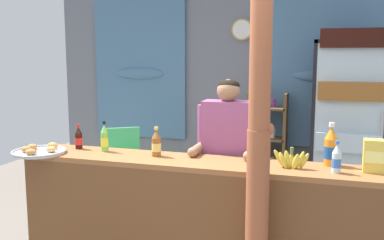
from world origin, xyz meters
The scene contains 16 objects.
ground_plane centered at (0.00, 1.18, 0.00)m, with size 7.66×7.66×0.00m, color slate.
back_wall_curtained centered at (0.00, 2.99, 1.32)m, with size 5.29×0.22×2.56m.
stall_counter centered at (0.12, 0.33, 0.56)m, with size 2.82×0.45×0.94m.
timber_post centered at (0.65, 0.07, 1.21)m, with size 0.18×0.15×2.52m.
drink_fridge centered at (1.28, 2.43, 1.10)m, with size 0.78×0.64×2.01m.
bottle_shelf_rack centered at (0.35, 2.72, 0.66)m, with size 0.48×0.28×1.27m.
plastic_lawn_chair centered at (-1.25, 1.94, 0.49)m, with size 0.61×0.61×0.86m.
shopkeeper centered at (0.28, 0.79, 0.98)m, with size 0.53×0.42×1.54m.
soda_bottle_orange_soda centered at (1.11, 0.58, 1.07)m, with size 0.10×0.10×0.32m.
soda_bottle_lime_soda centered at (-0.71, 0.51, 1.04)m, with size 0.06×0.06×0.26m.
soda_bottle_iced_tea centered at (-0.23, 0.47, 1.04)m, with size 0.08×0.08×0.24m.
soda_bottle_cola centered at (-0.97, 0.53, 1.03)m, with size 0.06×0.06×0.22m.
soda_bottle_water centered at (1.15, 0.38, 1.03)m, with size 0.06×0.06×0.23m.
snack_box_instant_noodle centered at (1.42, 0.47, 1.05)m, with size 0.19×0.11×0.23m.
pastry_tray centered at (-1.19, 0.27, 0.96)m, with size 0.44×0.44×0.07m.
banana_bunch centered at (0.84, 0.41, 1.00)m, with size 0.27×0.06×0.16m.
Camera 1 is at (1.09, -2.78, 1.75)m, focal length 41.67 mm.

